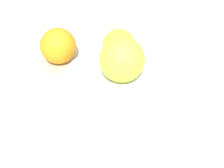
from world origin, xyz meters
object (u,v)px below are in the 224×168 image
at_px(orange_in_bowl_0, 122,60).
at_px(orange_loose_0, 58,46).
at_px(orange_in_bowl_1, 119,45).
at_px(fruit_bowl, 112,86).

relative_size(orange_in_bowl_0, orange_loose_0, 1.05).
xyz_separation_m(orange_in_bowl_0, orange_in_bowl_1, (0.00, -0.06, -0.01)).
distance_m(orange_in_bowl_1, orange_loose_0, 0.15).
height_order(orange_in_bowl_0, orange_loose_0, orange_in_bowl_0).
bearing_deg(orange_loose_0, orange_in_bowl_0, 134.15).
height_order(fruit_bowl, orange_loose_0, orange_loose_0).
height_order(orange_in_bowl_0, orange_in_bowl_1, orange_in_bowl_0).
bearing_deg(orange_in_bowl_0, orange_in_bowl_1, -89.73).
relative_size(orange_in_bowl_1, orange_loose_0, 0.80).
bearing_deg(orange_in_bowl_1, fruit_bowl, 72.98).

